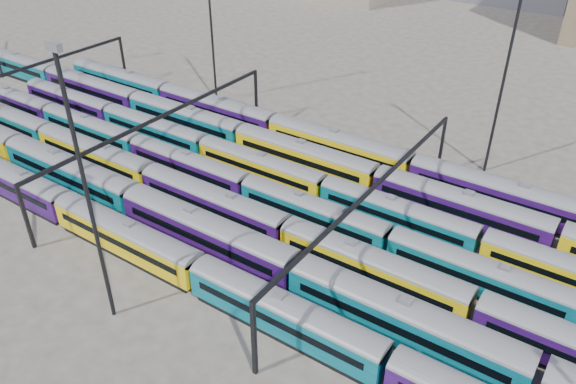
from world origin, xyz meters
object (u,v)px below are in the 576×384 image
Objects in this scene: rake_0 at (198,270)px; rake_1 at (207,230)px; rake_2 at (372,265)px; mast_2 at (85,186)px.

rake_1 is (-3.22, 5.00, 0.29)m from rake_0.
rake_0 is at bearing -57.22° from rake_1.
rake_1 is 1.10× the size of rake_2.
mast_2 is at bearing -122.25° from rake_0.
rake_2 is (16.68, 5.00, -0.26)m from rake_1.
rake_0 is 5.95m from rake_1.
mast_2 reaches higher than rake_2.
rake_2 is (13.46, 10.00, 0.03)m from rake_0.
rake_1 is 6.05× the size of mast_2.
mast_2 reaches higher than rake_1.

